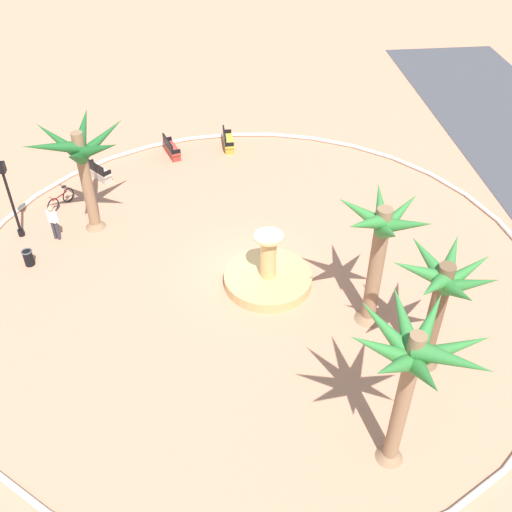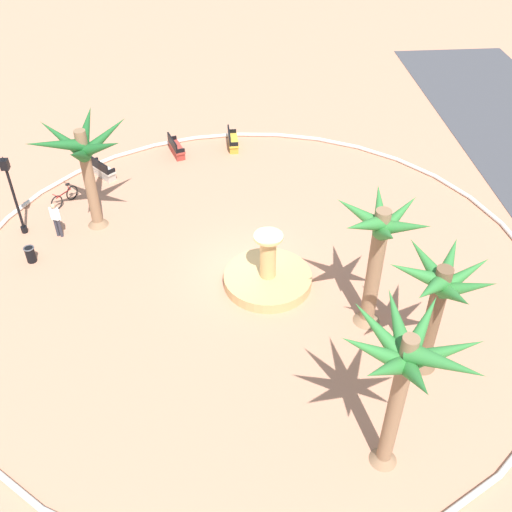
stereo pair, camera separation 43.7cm
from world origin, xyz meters
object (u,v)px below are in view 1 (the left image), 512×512
at_px(palm_tree_far_side, 442,292).
at_px(person_cyclist_helmet, 53,221).
at_px(palm_tree_mid_plaza, 411,363).
at_px(bench_east, 228,142).
at_px(bench_west, 172,150).
at_px(bicycle_red_frame, 61,200).
at_px(palm_tree_near_fountain, 81,157).
at_px(bench_north, 98,172).
at_px(trash_bin, 28,257).
at_px(palm_tree_by_curb, 380,243).
at_px(lamppost, 9,193).
at_px(fountain, 268,277).

relative_size(palm_tree_far_side, person_cyclist_helmet, 2.72).
distance_m(palm_tree_mid_plaza, bench_east, 20.17).
xyz_separation_m(bench_west, bicycle_red_frame, (4.33, -5.17, 0.04)).
bearing_deg(bicycle_red_frame, palm_tree_near_fountain, 44.07).
bearing_deg(palm_tree_near_fountain, bench_east, 135.82).
xyz_separation_m(palm_tree_mid_plaza, bench_north, (-16.99, -10.26, -3.92)).
height_order(palm_tree_near_fountain, bicycle_red_frame, palm_tree_near_fountain).
bearing_deg(palm_tree_far_side, bicycle_red_frame, -128.30).
height_order(palm_tree_far_side, bicycle_red_frame, palm_tree_far_side).
bearing_deg(person_cyclist_helmet, bicycle_red_frame, -176.19).
bearing_deg(palm_tree_near_fountain, bench_north, -176.73).
bearing_deg(bench_west, palm_tree_far_side, 29.88).
xyz_separation_m(palm_tree_near_fountain, trash_bin, (2.44, -2.45, -3.21)).
distance_m(palm_tree_by_curb, palm_tree_mid_plaza, 5.87).
height_order(palm_tree_by_curb, lamppost, palm_tree_by_curb).
height_order(bench_east, bench_north, same).
bearing_deg(bench_west, palm_tree_near_fountain, -29.15).
bearing_deg(palm_tree_by_curb, bench_west, -150.64).
height_order(bench_north, trash_bin, bench_north).
xyz_separation_m(trash_bin, person_cyclist_helmet, (-1.70, 0.87, 0.57)).
relative_size(palm_tree_near_fountain, palm_tree_mid_plaza, 0.90).
bearing_deg(bench_east, bench_north, -69.74).
height_order(bench_west, lamppost, lamppost).
bearing_deg(trash_bin, bench_east, 135.57).
height_order(fountain, bench_north, fountain).
xyz_separation_m(palm_tree_by_curb, palm_tree_far_side, (2.25, 1.45, -0.34)).
xyz_separation_m(palm_tree_near_fountain, bench_north, (-4.18, -0.24, -3.25)).
bearing_deg(fountain, bench_west, -160.06).
distance_m(fountain, palm_tree_far_side, 7.40).
distance_m(palm_tree_near_fountain, bench_east, 9.84).
bearing_deg(trash_bin, fountain, 77.35).
height_order(fountain, bench_west, fountain).
height_order(bench_east, person_cyclist_helmet, person_cyclist_helmet).
bearing_deg(palm_tree_mid_plaza, palm_tree_by_curb, 172.09).
bearing_deg(person_cyclist_helmet, palm_tree_by_curb, 63.13).
distance_m(palm_tree_by_curb, bench_east, 14.73).
bearing_deg(palm_tree_by_curb, palm_tree_far_side, 32.78).
bearing_deg(bench_west, bench_north, -61.94).
bearing_deg(bench_north, palm_tree_mid_plaza, 31.13).
bearing_deg(trash_bin, palm_tree_near_fountain, 134.92).
bearing_deg(bicycle_red_frame, bench_north, 147.68).
height_order(palm_tree_mid_plaza, bench_east, palm_tree_mid_plaza).
bearing_deg(bench_east, palm_tree_far_side, 20.00).
relative_size(fountain, bench_west, 2.11).
bearing_deg(lamppost, bench_west, 134.26).
relative_size(bench_east, lamppost, 0.42).
xyz_separation_m(fountain, palm_tree_mid_plaza, (8.17, 2.69, 3.93)).
bearing_deg(palm_tree_near_fountain, fountain, 57.70).
bearing_deg(person_cyclist_helmet, bench_east, 132.59).
height_order(palm_tree_by_curb, bench_north, palm_tree_by_curb).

